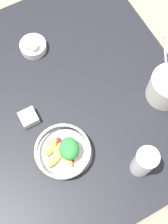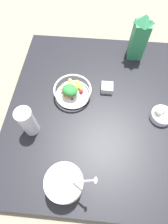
{
  "view_description": "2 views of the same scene",
  "coord_description": "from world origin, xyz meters",
  "px_view_note": "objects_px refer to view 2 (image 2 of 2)",
  "views": [
    {
      "loc": [
        0.11,
        0.44,
        1.1
      ],
      "look_at": [
        -0.07,
        0.11,
        0.14
      ],
      "focal_mm": 50.0,
      "sensor_mm": 36.0,
      "label": 1
    },
    {
      "loc": [
        -0.45,
        0.08,
        0.79
      ],
      "look_at": [
        -0.07,
        0.11,
        0.09
      ],
      "focal_mm": 28.0,
      "sensor_mm": 36.0,
      "label": 2
    }
  ],
  "objects_px": {
    "yogurt_tub": "(65,183)",
    "spice_jar": "(107,88)",
    "milk_carton": "(139,37)",
    "fruit_bowl": "(72,91)",
    "garlic_bowl": "(161,115)",
    "drinking_cup": "(28,121)"
  },
  "relations": [
    {
      "from": "yogurt_tub",
      "to": "spice_jar",
      "type": "relative_size",
      "value": 4.11
    },
    {
      "from": "drinking_cup",
      "to": "garlic_bowl",
      "type": "xyz_separation_m",
      "value": [
        0.12,
        -0.59,
        -0.06
      ]
    },
    {
      "from": "milk_carton",
      "to": "garlic_bowl",
      "type": "distance_m",
      "value": 0.43
    },
    {
      "from": "milk_carton",
      "to": "drinking_cup",
      "type": "height_order",
      "value": "milk_carton"
    },
    {
      "from": "fruit_bowl",
      "to": "yogurt_tub",
      "type": "height_order",
      "value": "yogurt_tub"
    },
    {
      "from": "drinking_cup",
      "to": "milk_carton",
      "type": "bearing_deg",
      "value": -43.09
    },
    {
      "from": "yogurt_tub",
      "to": "spice_jar",
      "type": "distance_m",
      "value": 0.5
    },
    {
      "from": "drinking_cup",
      "to": "fruit_bowl",
      "type": "bearing_deg",
      "value": -38.43
    },
    {
      "from": "fruit_bowl",
      "to": "garlic_bowl",
      "type": "height_order",
      "value": "fruit_bowl"
    },
    {
      "from": "drinking_cup",
      "to": "spice_jar",
      "type": "height_order",
      "value": "drinking_cup"
    },
    {
      "from": "drinking_cup",
      "to": "spice_jar",
      "type": "relative_size",
      "value": 2.71
    },
    {
      "from": "fruit_bowl",
      "to": "garlic_bowl",
      "type": "relative_size",
      "value": 1.84
    },
    {
      "from": "yogurt_tub",
      "to": "garlic_bowl",
      "type": "xyz_separation_m",
      "value": [
        0.34,
        -0.4,
        -0.04
      ]
    },
    {
      "from": "milk_carton",
      "to": "fruit_bowl",
      "type": "bearing_deg",
      "value": 134.21
    },
    {
      "from": "yogurt_tub",
      "to": "milk_carton",
      "type": "bearing_deg",
      "value": -21.76
    },
    {
      "from": "spice_jar",
      "to": "garlic_bowl",
      "type": "bearing_deg",
      "value": -118.05
    },
    {
      "from": "fruit_bowl",
      "to": "drinking_cup",
      "type": "bearing_deg",
      "value": 141.57
    },
    {
      "from": "fruit_bowl",
      "to": "yogurt_tub",
      "type": "xyz_separation_m",
      "value": [
        -0.43,
        -0.03,
        0.03
      ]
    },
    {
      "from": "garlic_bowl",
      "to": "spice_jar",
      "type": "bearing_deg",
      "value": 61.95
    },
    {
      "from": "spice_jar",
      "to": "garlic_bowl",
      "type": "height_order",
      "value": "garlic_bowl"
    },
    {
      "from": "milk_carton",
      "to": "spice_jar",
      "type": "relative_size",
      "value": 4.26
    },
    {
      "from": "fruit_bowl",
      "to": "spice_jar",
      "type": "bearing_deg",
      "value": -73.89
    }
  ]
}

